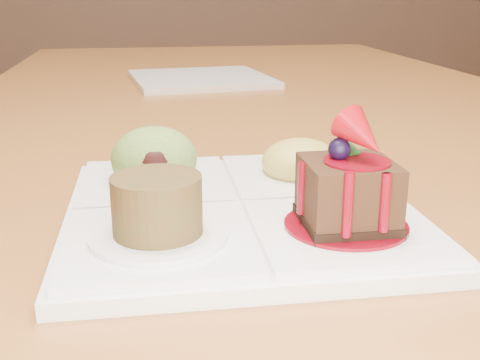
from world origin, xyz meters
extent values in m
cube|color=brown|center=(0.00, 0.00, 0.73)|extent=(1.00, 1.80, 0.04)
cylinder|color=brown|center=(-0.44, 0.84, 0.35)|extent=(0.06, 0.06, 0.71)
cylinder|color=brown|center=(0.44, 0.84, 0.35)|extent=(0.06, 0.06, 0.71)
cylinder|color=black|center=(-0.48, 0.54, 0.24)|extent=(0.04, 0.04, 0.48)
cylinder|color=black|center=(-0.33, 0.16, 0.24)|extent=(0.04, 0.04, 0.48)
cylinder|color=black|center=(0.48, 0.26, 0.21)|extent=(0.04, 0.04, 0.42)
cube|color=white|center=(-0.12, -0.56, 0.76)|extent=(0.28, 0.28, 0.01)
cube|color=white|center=(-0.06, -0.63, 0.77)|extent=(0.13, 0.13, 0.01)
cube|color=white|center=(-0.19, -0.63, 0.77)|extent=(0.13, 0.13, 0.01)
cube|color=white|center=(-0.19, -0.50, 0.77)|extent=(0.13, 0.13, 0.01)
cube|color=white|center=(-0.06, -0.50, 0.77)|extent=(0.13, 0.13, 0.01)
cylinder|color=#66030E|center=(-0.06, -0.63, 0.77)|extent=(0.09, 0.09, 0.00)
cube|color=black|center=(-0.06, -0.63, 0.77)|extent=(0.06, 0.06, 0.01)
cube|color=#33190E|center=(-0.06, -0.63, 0.80)|extent=(0.06, 0.06, 0.04)
cylinder|color=#66030E|center=(-0.06, -0.63, 0.82)|extent=(0.05, 0.05, 0.00)
sphere|color=black|center=(-0.06, -0.63, 0.82)|extent=(0.02, 0.02, 0.02)
cone|color=maroon|center=(-0.05, -0.64, 0.84)|extent=(0.04, 0.05, 0.04)
cube|color=#144611|center=(-0.05, -0.62, 0.82)|extent=(0.02, 0.02, 0.01)
cube|color=#144611|center=(-0.06, -0.62, 0.82)|extent=(0.01, 0.02, 0.01)
cylinder|color=#66030E|center=(-0.07, -0.66, 0.80)|extent=(0.01, 0.01, 0.04)
cylinder|color=#66030E|center=(-0.04, -0.66, 0.80)|extent=(0.01, 0.01, 0.04)
cylinder|color=#66030E|center=(-0.09, -0.62, 0.80)|extent=(0.01, 0.01, 0.04)
cylinder|color=white|center=(-0.19, -0.63, 0.77)|extent=(0.10, 0.10, 0.00)
cylinder|color=#512917|center=(-0.19, -0.63, 0.79)|extent=(0.06, 0.06, 0.04)
cylinder|color=#45240E|center=(-0.19, -0.63, 0.81)|extent=(0.05, 0.05, 0.00)
ellipsoid|color=olive|center=(-0.19, -0.50, 0.79)|extent=(0.08, 0.08, 0.06)
ellipsoid|color=black|center=(-0.19, -0.52, 0.79)|extent=(0.04, 0.03, 0.03)
ellipsoid|color=#B39E40|center=(-0.06, -0.50, 0.78)|extent=(0.07, 0.07, 0.04)
cube|color=#D15C0F|center=(-0.04, -0.49, 0.78)|extent=(0.02, 0.02, 0.02)
cube|color=#3F6916|center=(-0.06, -0.48, 0.78)|extent=(0.02, 0.02, 0.02)
cube|color=#D15C0F|center=(-0.07, -0.49, 0.78)|extent=(0.02, 0.02, 0.01)
cube|color=#3F6916|center=(-0.06, -0.51, 0.78)|extent=(0.02, 0.02, 0.02)
cube|color=#D15C0F|center=(-0.05, -0.51, 0.78)|extent=(0.02, 0.02, 0.01)
cube|color=white|center=(-0.09, 0.18, 0.76)|extent=(0.29, 0.29, 0.01)
camera|label=1|loc=(-0.20, -1.02, 0.93)|focal=45.00mm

